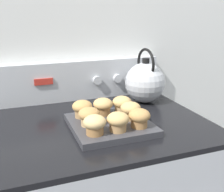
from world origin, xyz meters
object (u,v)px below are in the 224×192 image
(muffin_r0_c1, at_px, (118,121))
(muffin_r1_c2, at_px, (131,110))
(muffin_r2_c2, at_px, (122,104))
(muffin_r2_c1, at_px, (103,106))
(muffin_r0_c0, at_px, (95,124))
(tea_kettle, at_px, (145,82))
(muffin_pan, at_px, (110,125))
(muffin_r1_c0, at_px, (89,116))
(muffin_r0_c2, at_px, (139,117))
(muffin_r2_c0, at_px, (82,108))

(muffin_r0_c1, xyz_separation_m, muffin_r1_c2, (0.08, 0.08, 0.00))
(muffin_r2_c2, bearing_deg, muffin_r2_c1, 177.98)
(muffin_r0_c0, distance_m, tea_kettle, 0.44)
(muffin_r0_c0, bearing_deg, muffin_r0_c1, -1.46)
(muffin_r0_c1, xyz_separation_m, tea_kettle, (0.24, 0.29, 0.04))
(muffin_pan, xyz_separation_m, muffin_r2_c1, (0.00, 0.08, 0.04))
(muffin_r0_c1, bearing_deg, muffin_pan, 88.42)
(muffin_r1_c0, bearing_deg, muffin_r1_c2, 0.87)
(muffin_r1_c2, bearing_deg, muffin_r0_c2, -91.59)
(muffin_r0_c1, bearing_deg, tea_kettle, 50.25)
(muffin_r0_c0, distance_m, muffin_r0_c1, 0.08)
(muffin_r1_c2, bearing_deg, tea_kettle, 52.56)
(muffin_r0_c2, bearing_deg, tea_kettle, 60.04)
(muffin_r0_c2, distance_m, muffin_r1_c0, 0.17)
(tea_kettle, bearing_deg, muffin_r2_c2, -139.72)
(muffin_pan, relative_size, tea_kettle, 1.13)
(muffin_r0_c0, relative_size, muffin_r1_c2, 1.00)
(muffin_pan, relative_size, muffin_r0_c0, 3.73)
(muffin_pan, xyz_separation_m, muffin_r1_c0, (-0.08, -0.00, 0.04))
(muffin_r1_c0, height_order, muffin_r1_c2, same)
(muffin_r2_c1, bearing_deg, muffin_r2_c0, 178.59)
(muffin_r0_c2, relative_size, muffin_r1_c0, 1.00)
(muffin_r1_c2, bearing_deg, muffin_r2_c2, 91.38)
(muffin_r0_c0, relative_size, muffin_r1_c0, 1.00)
(muffin_r1_c2, height_order, muffin_r2_c0, same)
(muffin_r0_c2, bearing_deg, muffin_r0_c1, -176.92)
(muffin_r2_c1, xyz_separation_m, tea_kettle, (0.24, 0.14, 0.04))
(muffin_pan, bearing_deg, muffin_r2_c1, 89.74)
(muffin_r0_c1, distance_m, muffin_r2_c0, 0.17)
(muffin_r0_c2, xyz_separation_m, tea_kettle, (0.17, 0.29, 0.04))
(muffin_r2_c1, height_order, tea_kettle, tea_kettle)
(muffin_r1_c2, xyz_separation_m, tea_kettle, (0.17, 0.22, 0.04))
(muffin_pan, xyz_separation_m, muffin_r0_c1, (-0.00, -0.08, 0.04))
(muffin_r0_c0, bearing_deg, tea_kettle, 42.25)
(muffin_r2_c0, distance_m, muffin_r2_c2, 0.15)
(muffin_r0_c2, height_order, muffin_r1_c0, same)
(muffin_r1_c2, xyz_separation_m, muffin_r2_c2, (-0.00, 0.07, 0.00))
(muffin_r2_c1, bearing_deg, muffin_r0_c2, -63.63)
(muffin_r0_c1, xyz_separation_m, muffin_r2_c2, (0.08, 0.15, 0.00))
(muffin_r0_c1, xyz_separation_m, muffin_r2_c0, (-0.08, 0.16, 0.00))
(muffin_r2_c0, bearing_deg, muffin_r2_c2, -1.71)
(muffin_r1_c0, relative_size, muffin_r1_c2, 1.00)
(muffin_r0_c0, height_order, muffin_r2_c0, same)
(muffin_pan, height_order, muffin_r0_c0, muffin_r0_c0)
(muffin_r0_c0, distance_m, muffin_r1_c0, 0.07)
(muffin_pan, relative_size, muffin_r2_c1, 3.73)
(muffin_r0_c0, xyz_separation_m, muffin_r0_c2, (0.15, 0.00, 0.00))
(muffin_r0_c1, relative_size, muffin_r1_c0, 1.00)
(tea_kettle, bearing_deg, muffin_r1_c0, -145.60)
(muffin_r2_c0, relative_size, muffin_r2_c1, 1.00)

